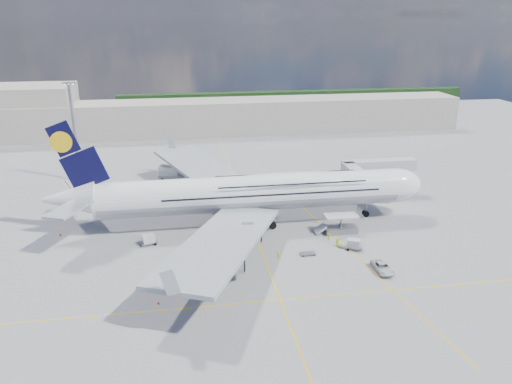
{
  "coord_description": "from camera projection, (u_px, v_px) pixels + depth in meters",
  "views": [
    {
      "loc": [
        -14.09,
        -84.78,
        41.22
      ],
      "look_at": [
        0.7,
        8.0,
        7.65
      ],
      "focal_mm": 35.0,
      "sensor_mm": 36.0,
      "label": 1
    }
  ],
  "objects": [
    {
      "name": "dolly_nose_near",
      "position": [
        308.0,
        253.0,
        90.46
      ],
      "size": [
        2.8,
        1.58,
        0.4
      ],
      "rotation": [
        0.0,
        0.0,
        0.04
      ],
      "color": "gray",
      "rests_on": "ground"
    },
    {
      "name": "dolly_row_a",
      "position": [
        209.0,
        283.0,
        80.49
      ],
      "size": [
        3.43,
        2.53,
        0.45
      ],
      "rotation": [
        0.0,
        0.0,
        0.33
      ],
      "color": "gray",
      "rests_on": "ground"
    },
    {
      "name": "service_van",
      "position": [
        382.0,
        267.0,
        84.41
      ],
      "size": [
        2.62,
        5.52,
        1.52
      ],
      "primitive_type": "imported",
      "rotation": [
        0.0,
        0.0,
        0.02
      ],
      "color": "silver",
      "rests_on": "ground"
    },
    {
      "name": "crew_loader",
      "position": [
        329.0,
        238.0,
        95.43
      ],
      "size": [
        1.08,
        1.05,
        1.75
      ],
      "primitive_type": "imported",
      "rotation": [
        0.0,
        0.0,
        -0.68
      ],
      "color": "#D6FF1A",
      "rests_on": "ground"
    },
    {
      "name": "crew_tug",
      "position": [
        278.0,
        255.0,
        88.65
      ],
      "size": [
        1.21,
        0.98,
        1.63
      ],
      "primitive_type": "imported",
      "rotation": [
        0.0,
        0.0,
        -0.42
      ],
      "color": "#C5E217",
      "rests_on": "ground"
    },
    {
      "name": "cone_wing_right_outer",
      "position": [
        158.0,
        303.0,
        75.09
      ],
      "size": [
        0.4,
        0.4,
        0.51
      ],
      "color": "#F3540C",
      "rests_on": "ground"
    },
    {
      "name": "cone_wing_right_inner",
      "position": [
        185.0,
        253.0,
        90.41
      ],
      "size": [
        0.48,
        0.48,
        0.61
      ],
      "color": "#F3540C",
      "rests_on": "ground"
    },
    {
      "name": "taxi_line_main",
      "position": [
        259.0,
        244.0,
        94.8
      ],
      "size": [
        0.25,
        220.0,
        0.01
      ],
      "primitive_type": "cube",
      "color": "#E3B80B",
      "rests_on": "ground"
    },
    {
      "name": "tree_line",
      "position": [
        295.0,
        100.0,
        229.58
      ],
      "size": [
        160.0,
        6.0,
        8.0
      ],
      "primitive_type": "cube",
      "color": "#193814",
      "rests_on": "ground"
    },
    {
      "name": "crew_nose",
      "position": [
        357.0,
        207.0,
        110.65
      ],
      "size": [
        0.68,
        0.69,
        1.61
      ],
      "primitive_type": "imported",
      "rotation": [
        0.0,
        0.0,
        0.84
      ],
      "color": "#ABEB18",
      "rests_on": "ground"
    },
    {
      "name": "ground",
      "position": [
        259.0,
        244.0,
        94.8
      ],
      "size": [
        300.0,
        300.0,
        0.0
      ],
      "primitive_type": "plane",
      "color": "gray",
      "rests_on": "ground"
    },
    {
      "name": "taxi_line_diag",
      "position": [
        316.0,
        219.0,
        106.17
      ],
      "size": [
        14.16,
        99.06,
        0.01
      ],
      "primitive_type": "cube",
      "rotation": [
        0.0,
        0.0,
        0.14
      ],
      "color": "#E3B80B",
      "rests_on": "ground"
    },
    {
      "name": "crew_van",
      "position": [
        338.0,
        242.0,
        93.48
      ],
      "size": [
        1.1,
        1.02,
        1.89
      ],
      "primitive_type": "imported",
      "rotation": [
        0.0,
        0.0,
        2.53
      ],
      "color": "#AFEC18",
      "rests_on": "ground"
    },
    {
      "name": "dolly_back",
      "position": [
        148.0,
        239.0,
        94.31
      ],
      "size": [
        3.51,
        2.63,
        1.98
      ],
      "rotation": [
        0.0,
        0.0,
        0.34
      ],
      "color": "gray",
      "rests_on": "ground"
    },
    {
      "name": "taxi_line_cross",
      "position": [
        280.0,
        300.0,
        76.2
      ],
      "size": [
        120.0,
        0.25,
        0.01
      ],
      "primitive_type": "cube",
      "color": "#E3B80B",
      "rests_on": "ground"
    },
    {
      "name": "cone_wing_left_inner",
      "position": [
        185.0,
        203.0,
        114.74
      ],
      "size": [
        0.48,
        0.48,
        0.61
      ],
      "color": "#F3540C",
      "rests_on": "ground"
    },
    {
      "name": "cone_tail",
      "position": [
        60.0,
        234.0,
        98.26
      ],
      "size": [
        0.47,
        0.47,
        0.6
      ],
      "color": "#F3540C",
      "rests_on": "ground"
    },
    {
      "name": "cone_wing_left_outer",
      "position": [
        176.0,
        187.0,
        125.32
      ],
      "size": [
        0.42,
        0.42,
        0.53
      ],
      "color": "#F3540C",
      "rests_on": "ground"
    },
    {
      "name": "light_mast",
      "position": [
        75.0,
        131.0,
        126.27
      ],
      "size": [
        3.0,
        0.7,
        25.5
      ],
      "color": "gray",
      "rests_on": "ground"
    },
    {
      "name": "cone_nose",
      "position": [
        388.0,
        203.0,
        114.86
      ],
      "size": [
        0.44,
        0.44,
        0.56
      ],
      "color": "#F3540C",
      "rests_on": "ground"
    },
    {
      "name": "baggage_tug",
      "position": [
        202.0,
        254.0,
        88.79
      ],
      "size": [
        3.36,
        1.9,
        1.99
      ],
      "rotation": [
        0.0,
        0.0,
        -0.14
      ],
      "color": "silver",
      "rests_on": "ground"
    },
    {
      "name": "dolly_nose_far",
      "position": [
        354.0,
        244.0,
        92.35
      ],
      "size": [
        3.56,
        2.93,
        1.99
      ],
      "rotation": [
        0.0,
        0.0,
        -0.48
      ],
      "color": "gray",
      "rests_on": "ground"
    },
    {
      "name": "hangar",
      "position": [
        15.0,
        112.0,
        174.38
      ],
      "size": [
        40.0,
        22.0,
        18.0
      ],
      "primitive_type": "cube",
      "color": "#B2AD9E",
      "rests_on": "ground"
    },
    {
      "name": "crew_wing",
      "position": [
        166.0,
        276.0,
        81.28
      ],
      "size": [
        0.72,
        1.2,
        1.92
      ],
      "primitive_type": "imported",
      "rotation": [
        0.0,
        0.0,
        1.33
      ],
      "color": "#97E317",
      "rests_on": "ground"
    },
    {
      "name": "catering_truck_outer",
      "position": [
        172.0,
        174.0,
        129.65
      ],
      "size": [
        7.43,
        4.18,
        4.18
      ],
      "rotation": [
        0.0,
        0.0,
        -0.26
      ],
      "color": "gray",
      "rests_on": "ground"
    },
    {
      "name": "dolly_row_b",
      "position": [
        162.0,
        275.0,
        82.75
      ],
      "size": [
        3.11,
        1.92,
        0.43
      ],
      "rotation": [
        0.0,
        0.0,
        -0.12
      ],
      "color": "gray",
      "rests_on": "ground"
    },
    {
      "name": "dolly_row_c",
      "position": [
        183.0,
        261.0,
        87.7
      ],
      "size": [
        2.99,
        2.2,
        0.39
      ],
      "rotation": [
        0.0,
        0.0,
        -0.32
      ],
      "color": "gray",
      "rests_on": "ground"
    },
    {
      "name": "cargo_loader",
      "position": [
        340.0,
        226.0,
        99.56
      ],
      "size": [
        8.53,
        3.2,
        3.67
      ],
      "color": "silver",
      "rests_on": "ground"
    },
    {
      "name": "terminal",
      "position": [
        216.0,
        117.0,
        181.12
      ],
      "size": [
        180.0,
        16.0,
        12.0
      ],
      "primitive_type": "cube",
      "color": "#B2AD9E",
      "rests_on": "ground"
    },
    {
      "name": "catering_truck_inner",
      "position": [
        222.0,
        194.0,
        115.11
      ],
      "size": [
        7.8,
        4.06,
        4.43
      ],
      "rotation": [
        0.0,
        0.0,
        -0.2
      ],
      "color": "gray",
      "rests_on": "ground"
    },
    {
      "name": "airliner",
      "position": [
        252.0,
        192.0,
        101.83
      ],
      "size": [
        77.26,
        79.15,
        23.71
      ],
      "color": "white",
      "rests_on": "ground"
    },
    {
      "name": "jet_bridge",
      "position": [
        370.0,
        170.0,
        116.38
      ],
      "size": [
        18.8,
        12.1,
        8.5
      ],
      "color": "#B7B7BC",
      "rests_on": "ground"
    }
  ]
}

